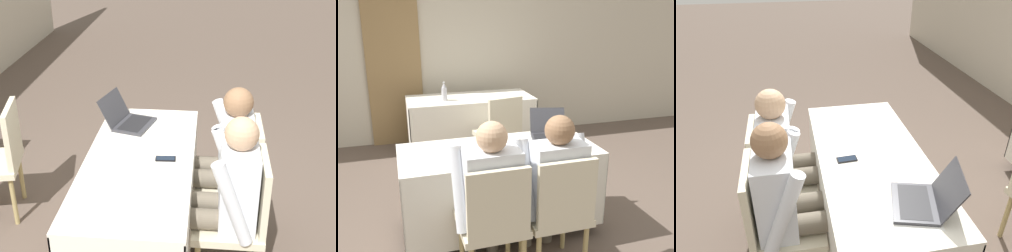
{
  "view_description": "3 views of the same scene",
  "coord_description": "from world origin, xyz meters",
  "views": [
    {
      "loc": [
        -2.63,
        -0.44,
        2.28
      ],
      "look_at": [
        0.0,
        -0.19,
        1.0
      ],
      "focal_mm": 50.0,
      "sensor_mm": 36.0,
      "label": 1
    },
    {
      "loc": [
        -0.79,
        -2.74,
        1.83
      ],
      "look_at": [
        0.0,
        -0.19,
        1.0
      ],
      "focal_mm": 40.0,
      "sensor_mm": 36.0,
      "label": 2
    },
    {
      "loc": [
        1.75,
        -0.52,
        1.99
      ],
      "look_at": [
        0.0,
        -0.19,
        1.0
      ],
      "focal_mm": 35.0,
      "sensor_mm": 36.0,
      "label": 3
    }
  ],
  "objects": [
    {
      "name": "laptop",
      "position": [
        0.51,
        0.16,
        0.79
      ],
      "size": [
        0.4,
        0.42,
        0.23
      ],
      "rotation": [
        0.0,
        0.0,
        -0.27
      ],
      "color": "#333338",
      "rests_on": "conference_table_near"
    },
    {
      "name": "chair_near_left",
      "position": [
        -0.23,
        -0.66,
        0.51
      ],
      "size": [
        0.44,
        0.44,
        0.92
      ],
      "rotation": [
        0.0,
        0.0,
        3.14
      ],
      "color": "tan",
      "rests_on": "ground_plane"
    },
    {
      "name": "chair_near_right",
      "position": [
        0.23,
        -0.66,
        0.51
      ],
      "size": [
        0.44,
        0.44,
        0.92
      ],
      "rotation": [
        0.0,
        0.0,
        3.14
      ],
      "color": "tan",
      "rests_on": "ground_plane"
    },
    {
      "name": "paper_centre_table",
      "position": [
        0.57,
        0.06,
        0.75
      ],
      "size": [
        0.26,
        0.33,
        0.0
      ],
      "rotation": [
        0.0,
        0.0,
        -0.17
      ],
      "color": "white",
      "rests_on": "conference_table_near"
    },
    {
      "name": "person_checkered_shirt",
      "position": [
        -0.23,
        -0.56,
        0.67
      ],
      "size": [
        0.5,
        0.52,
        1.18
      ],
      "rotation": [
        0.0,
        0.0,
        3.14
      ],
      "color": "#665B4C",
      "rests_on": "ground_plane"
    },
    {
      "name": "ground_plane",
      "position": [
        0.0,
        0.0,
        0.0
      ],
      "size": [
        24.0,
        24.0,
        0.0
      ],
      "primitive_type": "plane",
      "color": "brown"
    },
    {
      "name": "cell_phone",
      "position": [
        0.01,
        -0.17,
        0.75
      ],
      "size": [
        0.07,
        0.14,
        0.01
      ],
      "rotation": [
        0.0,
        0.0,
        0.06
      ],
      "color": "black",
      "rests_on": "conference_table_near"
    },
    {
      "name": "person_white_shirt",
      "position": [
        0.23,
        -0.56,
        0.67
      ],
      "size": [
        0.5,
        0.52,
        1.18
      ],
      "rotation": [
        0.0,
        0.0,
        3.14
      ],
      "color": "#665B4C",
      "rests_on": "ground_plane"
    },
    {
      "name": "conference_table_near",
      "position": [
        0.0,
        0.0,
        0.56
      ],
      "size": [
        1.61,
        0.71,
        0.75
      ],
      "color": "white",
      "rests_on": "ground_plane"
    },
    {
      "name": "paper_beside_laptop",
      "position": [
        -0.35,
        0.12,
        0.75
      ],
      "size": [
        0.25,
        0.32,
        0.0
      ],
      "rotation": [
        0.0,
        0.0,
        -0.14
      ],
      "color": "white",
      "rests_on": "conference_table_near"
    }
  ]
}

